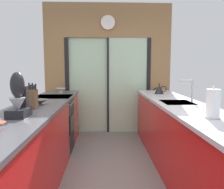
{
  "coord_description": "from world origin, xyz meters",
  "views": [
    {
      "loc": [
        -0.1,
        -2.42,
        1.37
      ],
      "look_at": [
        0.03,
        0.87,
        0.99
      ],
      "focal_mm": 36.43,
      "sensor_mm": 36.0,
      "label": 1
    }
  ],
  "objects_px": {
    "stand_mixer": "(19,100)",
    "paper_towel_roll": "(213,104)",
    "mixing_bowl_mid": "(40,102)",
    "kettle": "(159,89)",
    "mixing_bowl_far": "(61,90)",
    "knife_block": "(33,99)",
    "oven_range": "(54,124)"
  },
  "relations": [
    {
      "from": "oven_range",
      "to": "paper_towel_roll",
      "type": "xyz_separation_m",
      "value": [
        1.8,
        -1.69,
        0.6
      ]
    },
    {
      "from": "oven_range",
      "to": "kettle",
      "type": "bearing_deg",
      "value": 9.21
    },
    {
      "from": "mixing_bowl_mid",
      "to": "mixing_bowl_far",
      "type": "distance_m",
      "value": 1.41
    },
    {
      "from": "knife_block",
      "to": "paper_towel_roll",
      "type": "bearing_deg",
      "value": -17.54
    },
    {
      "from": "kettle",
      "to": "stand_mixer",
      "type": "bearing_deg",
      "value": -134.07
    },
    {
      "from": "mixing_bowl_far",
      "to": "knife_block",
      "type": "relative_size",
      "value": 0.64
    },
    {
      "from": "oven_range",
      "to": "kettle",
      "type": "relative_size",
      "value": 3.71
    },
    {
      "from": "kettle",
      "to": "oven_range",
      "type": "bearing_deg",
      "value": -170.79
    },
    {
      "from": "knife_block",
      "to": "oven_range",
      "type": "bearing_deg",
      "value": 90.94
    },
    {
      "from": "mixing_bowl_mid",
      "to": "paper_towel_roll",
      "type": "bearing_deg",
      "value": -25.07
    },
    {
      "from": "mixing_bowl_mid",
      "to": "mixing_bowl_far",
      "type": "xyz_separation_m",
      "value": [
        0.0,
        1.41,
        0.01
      ]
    },
    {
      "from": "mixing_bowl_far",
      "to": "kettle",
      "type": "relative_size",
      "value": 0.75
    },
    {
      "from": "stand_mixer",
      "to": "paper_towel_roll",
      "type": "height_order",
      "value": "stand_mixer"
    },
    {
      "from": "mixing_bowl_far",
      "to": "kettle",
      "type": "bearing_deg",
      "value": -8.35
    },
    {
      "from": "knife_block",
      "to": "mixing_bowl_far",
      "type": "bearing_deg",
      "value": 90.0
    },
    {
      "from": "knife_block",
      "to": "stand_mixer",
      "type": "height_order",
      "value": "stand_mixer"
    },
    {
      "from": "stand_mixer",
      "to": "paper_towel_roll",
      "type": "bearing_deg",
      "value": -4.44
    },
    {
      "from": "mixing_bowl_mid",
      "to": "kettle",
      "type": "height_order",
      "value": "kettle"
    },
    {
      "from": "mixing_bowl_far",
      "to": "knife_block",
      "type": "xyz_separation_m",
      "value": [
        -0.0,
        -1.68,
        0.07
      ]
    },
    {
      "from": "mixing_bowl_far",
      "to": "knife_block",
      "type": "bearing_deg",
      "value": -90.0
    },
    {
      "from": "paper_towel_roll",
      "to": "knife_block",
      "type": "bearing_deg",
      "value": 162.46
    },
    {
      "from": "mixing_bowl_far",
      "to": "paper_towel_roll",
      "type": "xyz_separation_m",
      "value": [
        1.78,
        -2.24,
        0.09
      ]
    },
    {
      "from": "mixing_bowl_mid",
      "to": "stand_mixer",
      "type": "relative_size",
      "value": 0.52
    },
    {
      "from": "stand_mixer",
      "to": "paper_towel_roll",
      "type": "relative_size",
      "value": 1.42
    },
    {
      "from": "knife_block",
      "to": "kettle",
      "type": "bearing_deg",
      "value": 38.48
    },
    {
      "from": "mixing_bowl_mid",
      "to": "stand_mixer",
      "type": "distance_m",
      "value": 0.71
    },
    {
      "from": "mixing_bowl_mid",
      "to": "paper_towel_roll",
      "type": "height_order",
      "value": "paper_towel_roll"
    },
    {
      "from": "oven_range",
      "to": "knife_block",
      "type": "relative_size",
      "value": 3.15
    },
    {
      "from": "oven_range",
      "to": "paper_towel_roll",
      "type": "distance_m",
      "value": 2.54
    },
    {
      "from": "mixing_bowl_far",
      "to": "stand_mixer",
      "type": "distance_m",
      "value": 2.11
    },
    {
      "from": "mixing_bowl_mid",
      "to": "kettle",
      "type": "relative_size",
      "value": 0.88
    },
    {
      "from": "mixing_bowl_far",
      "to": "knife_block",
      "type": "height_order",
      "value": "knife_block"
    }
  ]
}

